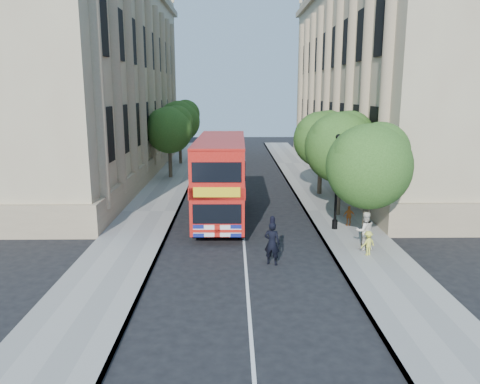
{
  "coord_description": "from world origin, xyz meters",
  "views": [
    {
      "loc": [
        -0.55,
        -18.43,
        7.45
      ],
      "look_at": [
        -0.18,
        5.49,
        2.3
      ],
      "focal_mm": 35.0,
      "sensor_mm": 36.0,
      "label": 1
    }
  ],
  "objects_px": {
    "double_decker_bus": "(221,176)",
    "police_constable": "(272,243)",
    "lamp_post": "(336,186)",
    "woman_pedestrian": "(365,231)",
    "box_van": "(213,189)"
  },
  "relations": [
    {
      "from": "lamp_post",
      "to": "police_constable",
      "type": "height_order",
      "value": "lamp_post"
    },
    {
      "from": "woman_pedestrian",
      "to": "double_decker_bus",
      "type": "bearing_deg",
      "value": -45.74
    },
    {
      "from": "box_van",
      "to": "woman_pedestrian",
      "type": "xyz_separation_m",
      "value": [
        7.46,
        -8.36,
        -0.31
      ]
    },
    {
      "from": "lamp_post",
      "to": "double_decker_bus",
      "type": "distance_m",
      "value": 6.74
    },
    {
      "from": "double_decker_bus",
      "to": "woman_pedestrian",
      "type": "bearing_deg",
      "value": -39.95
    },
    {
      "from": "lamp_post",
      "to": "police_constable",
      "type": "xyz_separation_m",
      "value": [
        -3.84,
        -5.0,
        -1.54
      ]
    },
    {
      "from": "police_constable",
      "to": "lamp_post",
      "type": "bearing_deg",
      "value": -106.56
    },
    {
      "from": "police_constable",
      "to": "woman_pedestrian",
      "type": "distance_m",
      "value": 4.77
    },
    {
      "from": "double_decker_bus",
      "to": "police_constable",
      "type": "bearing_deg",
      "value": -71.46
    },
    {
      "from": "double_decker_bus",
      "to": "police_constable",
      "type": "distance_m",
      "value": 8.07
    },
    {
      "from": "lamp_post",
      "to": "police_constable",
      "type": "bearing_deg",
      "value": -127.56
    },
    {
      "from": "double_decker_bus",
      "to": "police_constable",
      "type": "height_order",
      "value": "double_decker_bus"
    },
    {
      "from": "lamp_post",
      "to": "double_decker_bus",
      "type": "height_order",
      "value": "lamp_post"
    },
    {
      "from": "box_van",
      "to": "police_constable",
      "type": "relative_size",
      "value": 2.52
    },
    {
      "from": "woman_pedestrian",
      "to": "box_van",
      "type": "bearing_deg",
      "value": -53.17
    }
  ]
}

